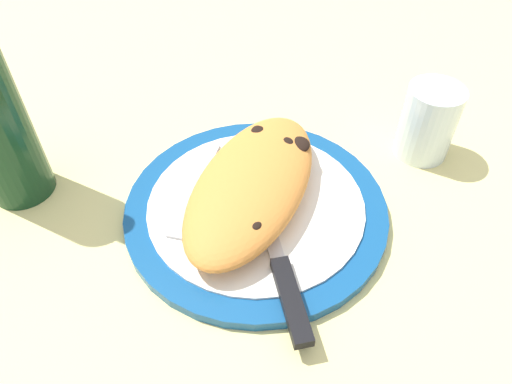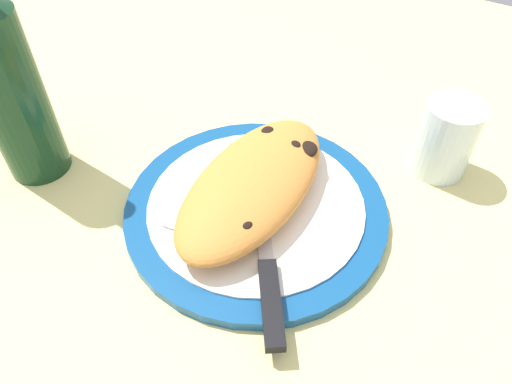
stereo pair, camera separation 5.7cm
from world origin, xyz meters
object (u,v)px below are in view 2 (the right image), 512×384
object	(u,v)px
knife	(268,278)
wine_bottle	(8,89)
calzone	(253,184)
water_glass	(444,143)
plate	(256,208)
fork	(196,190)

from	to	relation	value
knife	wine_bottle	bearing A→B (deg)	-91.55
calzone	water_glass	bearing A→B (deg)	137.41
knife	water_glass	size ratio (longest dim) A/B	1.96
wine_bottle	calzone	bearing A→B (deg)	106.48
calzone	plate	bearing A→B (deg)	51.30
plate	knife	xyz separation A→B (cm)	(8.81, 6.86, 1.38)
calzone	wine_bottle	distance (cm)	30.88
plate	water_glass	xyz separation A→B (cm)	(-19.51, 16.61, 3.58)
calzone	water_glass	xyz separation A→B (cm)	(-18.90, 17.37, 0.23)
fork	knife	world-z (taller)	knife
water_glass	wine_bottle	distance (cm)	54.03
water_glass	wine_bottle	size ratio (longest dim) A/B	0.34
calzone	knife	bearing A→B (deg)	38.97
fork	wine_bottle	distance (cm)	24.92
calzone	water_glass	distance (cm)	25.67
plate	fork	bearing A→B (deg)	-74.16
water_glass	plate	bearing A→B (deg)	-40.41
plate	fork	distance (cm)	7.80
plate	knife	bearing A→B (deg)	37.90
calzone	knife	world-z (taller)	calzone
calzone	fork	bearing A→B (deg)	-67.82
fork	water_glass	world-z (taller)	water_glass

